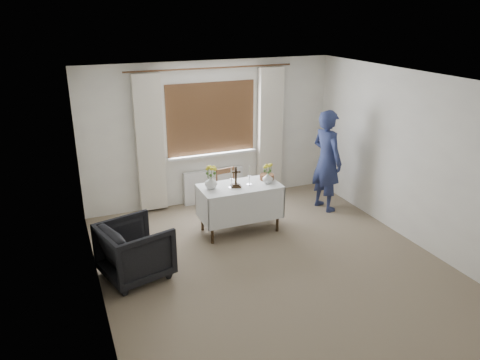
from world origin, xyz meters
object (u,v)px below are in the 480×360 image
(altar_table, at_px, (240,208))
(wooden_cross, at_px, (236,177))
(flower_vase_right, at_px, (268,178))
(person, at_px, (327,161))
(armchair, at_px, (135,250))
(wooden_chair, at_px, (230,193))
(flower_vase_left, at_px, (211,182))

(altar_table, height_order, wooden_cross, wooden_cross)
(wooden_cross, relative_size, flower_vase_right, 1.95)
(altar_table, bearing_deg, person, 8.87)
(armchair, bearing_deg, altar_table, -83.54)
(armchair, height_order, person, person)
(wooden_chair, xyz_separation_m, flower_vase_left, (-0.51, -0.55, 0.46))
(armchair, relative_size, wooden_cross, 2.53)
(wooden_chair, height_order, flower_vase_right, flower_vase_right)
(wooden_chair, bearing_deg, flower_vase_left, -139.47)
(altar_table, xyz_separation_m, flower_vase_right, (0.44, -0.06, 0.46))
(altar_table, bearing_deg, wooden_chair, 83.89)
(altar_table, height_order, flower_vase_right, flower_vase_right)
(person, distance_m, flower_vase_left, 2.16)
(person, bearing_deg, armchair, 95.57)
(armchair, relative_size, flower_vase_right, 4.94)
(wooden_chair, xyz_separation_m, wooden_cross, (-0.14, -0.63, 0.52))
(wooden_cross, relative_size, flower_vase_left, 1.62)
(armchair, distance_m, flower_vase_left, 1.59)
(wooden_chair, distance_m, person, 1.74)
(altar_table, bearing_deg, wooden_cross, -154.87)
(altar_table, bearing_deg, flower_vase_left, 173.59)
(altar_table, relative_size, person, 0.71)
(wooden_chair, distance_m, wooden_cross, 0.83)
(armchair, bearing_deg, flower_vase_left, -75.43)
(wooden_cross, xyz_separation_m, flower_vase_right, (0.52, -0.02, -0.08))
(wooden_cross, bearing_deg, flower_vase_right, 10.69)
(altar_table, relative_size, flower_vase_left, 6.20)
(flower_vase_left, relative_size, flower_vase_right, 1.21)
(wooden_chair, relative_size, armchair, 0.98)
(wooden_cross, bearing_deg, altar_table, 38.48)
(flower_vase_left, xyz_separation_m, flower_vase_right, (0.89, -0.11, -0.02))
(person, bearing_deg, flower_vase_left, 85.45)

